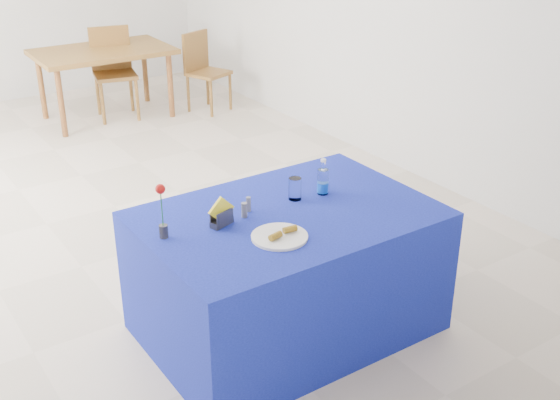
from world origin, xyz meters
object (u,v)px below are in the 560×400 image
(chair_bg_right, at_px, (203,66))
(oak_table, at_px, (103,57))
(plate, at_px, (280,237))
(water_bottle, at_px, (323,182))
(blue_table, at_px, (287,272))
(chair_bg_left, at_px, (113,66))

(chair_bg_right, bearing_deg, oak_table, 140.87)
(chair_bg_right, bearing_deg, plate, -134.46)
(plate, distance_m, water_bottle, 0.61)
(blue_table, height_order, oak_table, blue_table)
(oak_table, bearing_deg, plate, -100.07)
(blue_table, bearing_deg, plate, -132.64)
(chair_bg_right, bearing_deg, blue_table, -133.16)
(chair_bg_left, height_order, chair_bg_right, chair_bg_left)
(water_bottle, height_order, chair_bg_left, water_bottle)
(chair_bg_right, bearing_deg, water_bottle, -129.63)
(oak_table, xyz_separation_m, chair_bg_left, (0.11, 0.02, -0.12))
(plate, relative_size, chair_bg_left, 0.30)
(blue_table, height_order, chair_bg_right, chair_bg_right)
(plate, distance_m, chair_bg_left, 4.70)
(oak_table, relative_size, chair_bg_right, 1.64)
(oak_table, xyz_separation_m, chair_bg_right, (1.02, -0.33, -0.17))
(chair_bg_left, relative_size, chair_bg_right, 1.11)
(plate, relative_size, chair_bg_right, 0.34)
(water_bottle, height_order, oak_table, water_bottle)
(chair_bg_left, bearing_deg, chair_bg_right, -8.19)
(blue_table, distance_m, oak_table, 4.41)
(blue_table, distance_m, chair_bg_right, 4.35)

